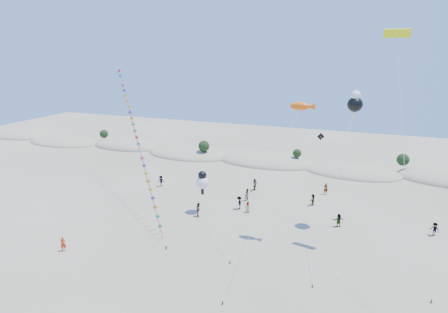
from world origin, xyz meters
TOP-DOWN VIEW (x-y plane):
  - ground at (0.00, 0.00)m, footprint 160.00×160.00m
  - dune_ridge at (1.06, 45.14)m, footprint 145.30×11.49m
  - kite_train at (-12.31, 20.94)m, footprint 20.45×21.72m
  - fish_kite at (10.76, 17.45)m, footprint 4.84×14.99m
  - cartoon_kite_low at (-1.86, 19.73)m, footprint 8.52×11.52m
  - cartoon_kite_high at (15.84, 22.54)m, footprint 2.88×15.40m
  - parafoil_kite at (19.16, 18.82)m, footprint 4.01×16.86m
  - dark_kite at (16.01, 18.70)m, footprint 11.94×13.93m
  - flyer_foreground at (-11.66, 5.28)m, footprint 0.64×0.69m
  - beachgoers at (5.43, 24.61)m, footprint 38.91×14.41m

SIDE VIEW (x-z plane):
  - ground at x=0.00m, z-range 0.00..0.00m
  - dune_ridge at x=1.06m, z-range -2.67..2.90m
  - flyer_foreground at x=-11.66m, z-range 0.00..1.58m
  - beachgoers at x=5.43m, z-range -0.05..1.77m
  - cartoon_kite_low at x=-1.86m, z-range 1.47..7.13m
  - dark_kite at x=16.01m, z-range 1.63..12.70m
  - kite_train at x=-12.31m, z-range 0.09..18.38m
  - fish_kite at x=10.76m, z-range 7.17..22.56m
  - cartoon_kite_high at x=15.84m, z-range 6.75..23.04m
  - parafoil_kite at x=19.16m, z-range 10.45..33.06m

